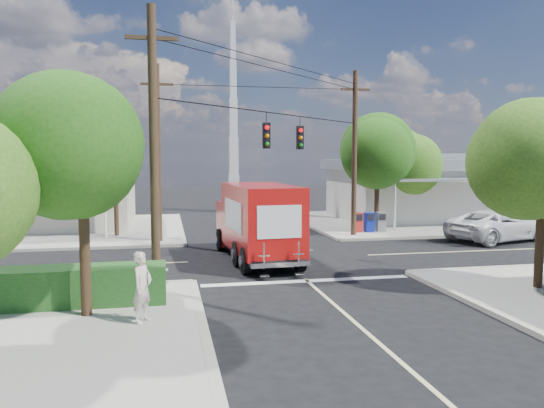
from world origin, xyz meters
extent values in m
plane|color=black|center=(0.00, 0.00, 0.00)|extent=(120.00, 120.00, 0.00)
cube|color=#9E998F|center=(11.00, 11.00, 0.07)|extent=(14.00, 14.00, 0.14)
cube|color=#AAA596|center=(4.00, 11.00, 0.07)|extent=(0.25, 14.00, 0.14)
cube|color=#AAA596|center=(11.00, 4.00, 0.07)|extent=(14.00, 0.25, 0.14)
cube|color=#9E998F|center=(-11.00, 11.00, 0.07)|extent=(14.00, 14.00, 0.14)
cube|color=#AAA596|center=(-4.00, 11.00, 0.07)|extent=(0.25, 14.00, 0.14)
cube|color=#AAA596|center=(-11.00, 4.00, 0.07)|extent=(14.00, 0.25, 0.14)
cube|color=#AAA596|center=(4.00, -11.00, 0.07)|extent=(0.25, 14.00, 0.14)
cube|color=#AAA596|center=(-4.00, -11.00, 0.07)|extent=(0.25, 14.00, 0.14)
cube|color=beige|center=(0.00, 10.00, 0.01)|extent=(0.12, 12.00, 0.01)
cube|color=beige|center=(0.00, -10.00, 0.01)|extent=(0.12, 12.00, 0.01)
cube|color=beige|center=(10.00, 0.00, 0.01)|extent=(12.00, 0.12, 0.01)
cube|color=beige|center=(-10.00, 0.00, 0.01)|extent=(12.00, 0.12, 0.01)
cube|color=silver|center=(0.00, -4.30, 0.01)|extent=(7.50, 0.40, 0.01)
cube|color=beige|center=(12.50, 12.00, 1.84)|extent=(11.00, 8.00, 3.40)
cube|color=gray|center=(12.50, 12.00, 3.89)|extent=(11.80, 8.80, 0.70)
cube|color=gray|center=(12.50, 12.00, 4.39)|extent=(6.05, 4.40, 0.50)
cube|color=gray|center=(12.50, 7.10, 3.04)|extent=(9.90, 1.80, 0.15)
cylinder|color=silver|center=(8.10, 6.30, 1.59)|extent=(0.12, 0.12, 2.90)
cylinder|color=silver|center=(16.90, 6.30, 1.59)|extent=(0.12, 0.12, 2.90)
cube|color=beige|center=(-12.00, 12.50, 1.74)|extent=(10.00, 8.00, 3.20)
cube|color=gray|center=(-12.00, 12.50, 3.69)|extent=(10.80, 8.80, 0.70)
cube|color=gray|center=(-12.00, 12.50, 4.19)|extent=(5.50, 4.40, 0.50)
cube|color=gray|center=(-12.00, 7.60, 2.84)|extent=(9.00, 1.80, 0.15)
cylinder|color=silver|center=(-8.00, 6.80, 1.49)|extent=(0.12, 0.12, 2.70)
cube|color=silver|center=(0.50, 20.00, 1.50)|extent=(0.80, 0.80, 3.00)
cube|color=silver|center=(0.50, 20.00, 4.50)|extent=(0.70, 0.70, 3.00)
cube|color=silver|center=(0.50, 20.00, 7.50)|extent=(0.60, 0.60, 3.00)
cube|color=silver|center=(0.50, 20.00, 10.50)|extent=(0.50, 0.50, 3.00)
cube|color=silver|center=(0.50, 20.00, 13.50)|extent=(0.40, 0.40, 3.00)
cylinder|color=silver|center=(0.50, 20.00, 16.00)|extent=(0.10, 0.10, 2.00)
cylinder|color=#422D1C|center=(-7.00, -7.50, 2.00)|extent=(0.28, 0.28, 3.71)
sphere|color=#1B4F0F|center=(-7.00, -7.50, 4.32)|extent=(3.71, 3.71, 3.71)
sphere|color=#1B4F0F|center=(-7.40, -7.30, 4.55)|extent=(3.02, 3.02, 3.02)
sphere|color=#1B4F0F|center=(-6.65, -7.80, 4.20)|extent=(3.25, 3.25, 3.25)
cylinder|color=#422D1C|center=(7.20, 6.80, 2.19)|extent=(0.28, 0.28, 4.10)
sphere|color=#1B4F0F|center=(7.20, 6.80, 4.75)|extent=(4.10, 4.10, 4.10)
sphere|color=#1B4F0F|center=(6.80, 7.00, 5.00)|extent=(3.33, 3.33, 3.33)
sphere|color=#1B4F0F|center=(7.55, 6.50, 4.62)|extent=(3.58, 3.58, 3.58)
cylinder|color=#422D1C|center=(9.80, 9.00, 1.93)|extent=(0.28, 0.28, 3.58)
sphere|color=#2D5616|center=(9.80, 9.00, 4.17)|extent=(3.58, 3.58, 3.58)
sphere|color=#2D5616|center=(9.40, 9.20, 4.40)|extent=(2.91, 2.91, 2.91)
sphere|color=#2D5616|center=(10.15, 8.70, 4.06)|extent=(3.14, 3.14, 3.14)
cylinder|color=#422D1C|center=(7.00, -7.20, 1.87)|extent=(0.28, 0.28, 3.46)
sphere|color=#2D5616|center=(7.00, -7.20, 4.03)|extent=(3.46, 3.46, 3.46)
sphere|color=#2D5616|center=(6.60, -7.00, 4.24)|extent=(2.81, 2.81, 2.81)
cylinder|color=#422D1C|center=(-7.50, 7.50, 2.64)|extent=(0.24, 0.24, 5.00)
cone|color=#2A6930|center=(-6.60, 7.50, 5.24)|extent=(0.50, 2.06, 0.98)
cone|color=#2A6930|center=(-6.94, 8.20, 5.24)|extent=(1.92, 1.68, 0.98)
cone|color=#2A6930|center=(-7.70, 8.38, 5.24)|extent=(2.12, 0.95, 0.98)
cone|color=#2A6930|center=(-8.31, 7.89, 5.24)|extent=(1.34, 2.07, 0.98)
cone|color=#2A6930|center=(-8.31, 7.11, 5.24)|extent=(1.34, 2.07, 0.98)
cone|color=#2A6930|center=(-7.70, 6.62, 5.24)|extent=(2.12, 0.95, 0.98)
cone|color=#2A6930|center=(-6.94, 6.80, 5.24)|extent=(1.92, 1.68, 0.98)
cylinder|color=#422D1C|center=(-9.50, 9.00, 2.44)|extent=(0.24, 0.24, 4.60)
cone|color=#2A6930|center=(-8.60, 9.00, 4.84)|extent=(0.50, 2.06, 0.98)
cone|color=#2A6930|center=(-8.94, 9.70, 4.84)|extent=(1.92, 1.68, 0.98)
cone|color=#2A6930|center=(-9.70, 9.88, 4.84)|extent=(2.12, 0.95, 0.98)
cone|color=#2A6930|center=(-10.31, 9.39, 4.84)|extent=(1.34, 2.07, 0.98)
cone|color=#2A6930|center=(-10.31, 8.61, 4.84)|extent=(1.34, 2.07, 0.98)
cone|color=#2A6930|center=(-9.70, 8.12, 4.84)|extent=(2.12, 0.95, 0.98)
cone|color=#2A6930|center=(-8.94, 8.30, 4.84)|extent=(1.92, 1.68, 0.98)
cylinder|color=#473321|center=(-5.20, -5.20, 4.50)|extent=(0.28, 0.28, 9.00)
cube|color=#473321|center=(-5.20, -5.20, 8.00)|extent=(1.60, 0.12, 0.12)
cylinder|color=#473321|center=(5.20, 5.20, 4.50)|extent=(0.28, 0.28, 9.00)
cube|color=#473321|center=(5.20, 5.20, 8.00)|extent=(1.60, 0.12, 0.12)
cylinder|color=#473321|center=(-5.20, 5.20, 4.50)|extent=(0.28, 0.28, 9.00)
cube|color=#473321|center=(-5.20, 5.20, 8.00)|extent=(1.60, 0.12, 0.12)
cylinder|color=black|center=(0.00, 0.00, 6.20)|extent=(10.43, 10.43, 0.04)
cube|color=black|center=(-0.80, -0.80, 5.25)|extent=(0.30, 0.24, 1.05)
sphere|color=red|center=(-0.80, -0.94, 5.58)|extent=(0.20, 0.20, 0.20)
cube|color=black|center=(1.10, 1.10, 5.25)|extent=(0.30, 0.24, 1.05)
sphere|color=red|center=(1.10, 0.96, 5.58)|extent=(0.20, 0.20, 0.20)
cube|color=silver|center=(-7.80, -5.60, 0.49)|extent=(5.94, 0.05, 0.08)
cube|color=silver|center=(-7.80, -5.60, 0.89)|extent=(5.94, 0.05, 0.08)
cube|color=silver|center=(-5.00, -5.60, 0.64)|extent=(0.09, 0.06, 1.00)
cube|color=#164115|center=(-8.00, -6.40, 0.69)|extent=(6.20, 1.20, 1.10)
cube|color=#B3211D|center=(5.80, 6.20, 0.69)|extent=(0.50, 0.50, 1.10)
cube|color=#0E1C95|center=(6.50, 6.20, 0.69)|extent=(0.50, 0.50, 1.10)
cube|color=slate|center=(7.20, 6.20, 0.69)|extent=(0.50, 0.50, 1.10)
cube|color=black|center=(-1.10, -0.04, 0.51)|extent=(2.64, 7.37, 0.23)
cube|color=#BA110F|center=(-1.30, 2.78, 1.25)|extent=(2.33, 1.73, 2.04)
cube|color=black|center=(-1.34, 3.43, 1.62)|extent=(1.96, 0.37, 0.88)
cube|color=silver|center=(-1.36, 3.62, 0.60)|extent=(2.14, 0.26, 0.32)
cube|color=#BA110F|center=(-1.04, -0.87, 1.90)|extent=(2.69, 5.53, 2.69)
cube|color=white|center=(0.14, -0.79, 2.04)|extent=(0.25, 3.33, 1.21)
cube|color=white|center=(-2.22, -0.96, 2.04)|extent=(0.25, 3.33, 1.21)
cube|color=white|center=(-0.85, -3.58, 2.04)|extent=(1.67, 0.14, 1.21)
cube|color=silver|center=(-0.84, -3.70, 0.51)|extent=(2.24, 0.39, 0.17)
cube|color=silver|center=(-1.48, -3.86, 0.88)|extent=(0.42, 0.08, 0.93)
cube|color=silver|center=(-0.18, -3.77, 0.88)|extent=(0.42, 0.08, 0.93)
cylinder|color=black|center=(-2.35, 2.57, 0.51)|extent=(0.37, 1.04, 1.02)
cylinder|color=black|center=(-0.22, 2.72, 0.51)|extent=(0.37, 1.04, 1.02)
cylinder|color=black|center=(-1.97, -2.80, 0.51)|extent=(0.37, 1.04, 1.02)
cylinder|color=black|center=(0.16, -2.65, 0.51)|extent=(0.37, 1.04, 1.02)
imported|color=silver|center=(12.24, 2.56, 0.81)|extent=(6.33, 4.24, 1.61)
imported|color=beige|center=(-5.49, -8.42, 1.06)|extent=(0.72, 0.80, 1.83)
camera|label=1|loc=(-4.87, -22.13, 4.35)|focal=35.00mm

